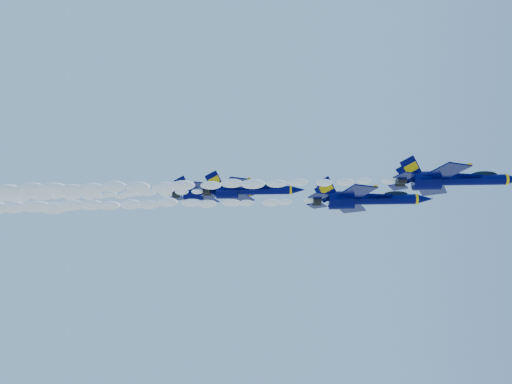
{
  "coord_description": "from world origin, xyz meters",
  "views": [
    {
      "loc": [
        -0.86,
        -82.21,
        127.28
      ],
      "look_at": [
        -4.2,
        -0.46,
        153.14
      ],
      "focal_mm": 40.0,
      "sensor_mm": 36.0,
      "label": 1
    }
  ],
  "objects_px": {
    "jet_lead": "(452,180)",
    "jet_second": "(365,199)",
    "jet_third": "(247,190)",
    "jet_fourth": "(212,193)"
  },
  "relations": [
    {
      "from": "jet_second",
      "to": "jet_fourth",
      "type": "bearing_deg",
      "value": 149.14
    },
    {
      "from": "jet_second",
      "to": "jet_third",
      "type": "distance_m",
      "value": 20.18
    },
    {
      "from": "jet_fourth",
      "to": "jet_third",
      "type": "bearing_deg",
      "value": -38.26
    },
    {
      "from": "jet_lead",
      "to": "jet_second",
      "type": "height_order",
      "value": "jet_second"
    },
    {
      "from": "jet_lead",
      "to": "jet_fourth",
      "type": "relative_size",
      "value": 1.01
    },
    {
      "from": "jet_third",
      "to": "jet_second",
      "type": "bearing_deg",
      "value": -27.76
    },
    {
      "from": "jet_lead",
      "to": "jet_second",
      "type": "bearing_deg",
      "value": 129.02
    },
    {
      "from": "jet_lead",
      "to": "jet_fourth",
      "type": "bearing_deg",
      "value": 142.33
    },
    {
      "from": "jet_third",
      "to": "jet_fourth",
      "type": "bearing_deg",
      "value": 141.74
    },
    {
      "from": "jet_lead",
      "to": "jet_second",
      "type": "distance_m",
      "value": 14.36
    }
  ]
}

